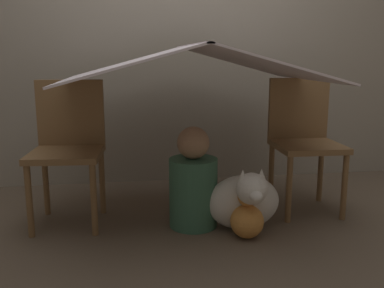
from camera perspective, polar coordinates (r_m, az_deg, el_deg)
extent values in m
plane|color=brown|center=(2.64, 0.39, -10.59)|extent=(8.80, 8.80, 0.00)
cube|color=gray|center=(3.43, -2.29, 15.83)|extent=(7.00, 0.05, 2.50)
cylinder|color=brown|center=(2.55, -20.88, -7.18)|extent=(0.04, 0.04, 0.42)
cylinder|color=brown|center=(2.48, -12.96, -7.28)|extent=(0.04, 0.04, 0.42)
cylinder|color=brown|center=(2.88, -18.91, -4.94)|extent=(0.04, 0.04, 0.42)
cylinder|color=brown|center=(2.81, -11.90, -4.96)|extent=(0.04, 0.04, 0.42)
cube|color=brown|center=(2.62, -16.44, -1.31)|extent=(0.44, 0.44, 0.04)
cube|color=brown|center=(2.76, -15.89, 4.04)|extent=(0.41, 0.06, 0.41)
cylinder|color=brown|center=(2.66, 12.81, -5.93)|extent=(0.04, 0.04, 0.42)
cylinder|color=brown|center=(2.80, 19.65, -5.46)|extent=(0.04, 0.04, 0.42)
cylinder|color=brown|center=(2.98, 10.51, -3.93)|extent=(0.04, 0.04, 0.42)
cylinder|color=brown|center=(3.11, 16.75, -3.61)|extent=(0.04, 0.04, 0.42)
cube|color=brown|center=(2.83, 15.17, -0.28)|extent=(0.42, 0.42, 0.04)
cube|color=brown|center=(2.97, 14.02, 4.64)|extent=(0.41, 0.04, 0.41)
cube|color=silver|center=(2.53, -8.56, 10.61)|extent=(0.75, 1.15, 0.21)
cube|color=silver|center=(2.64, 8.20, 10.66)|extent=(0.75, 1.15, 0.21)
cube|color=silver|center=(2.56, 0.00, 13.01)|extent=(0.04, 1.15, 0.01)
cylinder|color=#38664C|center=(2.55, 0.16, -6.47)|extent=(0.29, 0.29, 0.41)
sphere|color=#9E7556|center=(2.47, 0.16, 0.17)|extent=(0.19, 0.19, 0.19)
ellipsoid|color=silver|center=(2.54, 6.84, -7.69)|extent=(0.43, 0.20, 0.32)
sphere|color=silver|center=(2.35, 7.97, -5.91)|extent=(0.17, 0.17, 0.17)
ellipsoid|color=silver|center=(2.28, 8.52, -6.91)|extent=(0.07, 0.09, 0.06)
cone|color=silver|center=(2.31, 6.77, -4.34)|extent=(0.06, 0.06, 0.08)
cone|color=silver|center=(2.34, 9.24, -4.20)|extent=(0.06, 0.06, 0.08)
sphere|color=#D88C3F|center=(2.44, 7.35, -10.19)|extent=(0.19, 0.19, 0.19)
sphere|color=#D88C3F|center=(2.39, 7.44, -6.94)|extent=(0.11, 0.11, 0.11)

